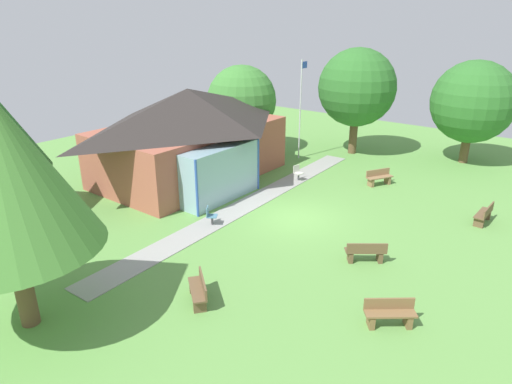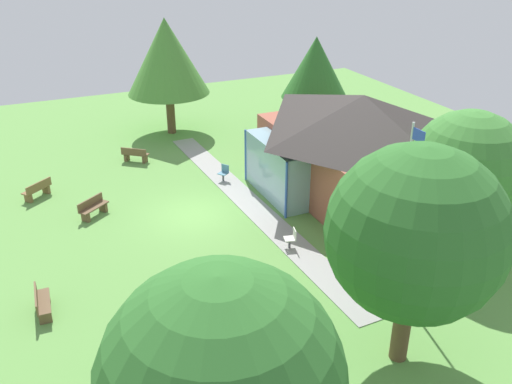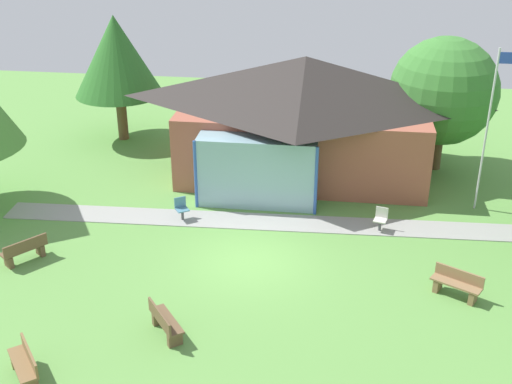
{
  "view_description": "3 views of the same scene",
  "coord_description": "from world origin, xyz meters",
  "px_view_note": "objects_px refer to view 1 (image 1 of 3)",
  "views": [
    {
      "loc": [
        -15.89,
        -9.92,
        8.53
      ],
      "look_at": [
        -0.42,
        2.0,
        0.93
      ],
      "focal_mm": 31.56,
      "sensor_mm": 36.0,
      "label": 1
    },
    {
      "loc": [
        20.99,
        -6.29,
        11.69
      ],
      "look_at": [
        0.92,
        2.66,
        1.04
      ],
      "focal_mm": 38.09,
      "sensor_mm": 36.0,
      "label": 2
    },
    {
      "loc": [
        2.65,
        -18.17,
        11.18
      ],
      "look_at": [
        -0.11,
        2.26,
        1.45
      ],
      "focal_mm": 45.44,
      "sensor_mm": 36.0,
      "label": 3
    }
  ],
  "objects_px": {
    "bench_front_left": "(390,314)",
    "patio_chair_west": "(211,216)",
    "bench_front_center": "(366,252)",
    "patio_chair_lawn_spare": "(298,173)",
    "tree_east_hedge": "(357,88)",
    "tree_behind_pavilion_right": "(242,100)",
    "pavilion": "(190,133)",
    "bench_mid_right": "(379,178)",
    "tree_far_east": "(473,102)",
    "flagpole": "(301,106)",
    "bench_front_right": "(484,215)",
    "bench_mid_left": "(199,290)"
  },
  "relations": [
    {
      "from": "pavilion",
      "to": "bench_mid_right",
      "type": "xyz_separation_m",
      "value": [
        5.31,
        -8.91,
        -2.18
      ]
    },
    {
      "from": "flagpole",
      "to": "tree_far_east",
      "type": "height_order",
      "value": "tree_far_east"
    },
    {
      "from": "bench_front_center",
      "to": "patio_chair_lawn_spare",
      "type": "bearing_deg",
      "value": 101.22
    },
    {
      "from": "flagpole",
      "to": "bench_front_right",
      "type": "relative_size",
      "value": 4.08
    },
    {
      "from": "bench_front_left",
      "to": "bench_mid_right",
      "type": "relative_size",
      "value": 0.95
    },
    {
      "from": "bench_front_center",
      "to": "patio_chair_west",
      "type": "relative_size",
      "value": 1.7
    },
    {
      "from": "bench_mid_right",
      "to": "bench_mid_left",
      "type": "xyz_separation_m",
      "value": [
        -13.74,
        0.15,
        0.0
      ]
    },
    {
      "from": "bench_front_center",
      "to": "tree_far_east",
      "type": "xyz_separation_m",
      "value": [
        15.31,
        0.46,
        3.37
      ]
    },
    {
      "from": "patio_chair_west",
      "to": "tree_far_east",
      "type": "xyz_separation_m",
      "value": [
        16.47,
        -6.28,
        3.36
      ]
    },
    {
      "from": "pavilion",
      "to": "tree_east_hedge",
      "type": "xyz_separation_m",
      "value": [
        10.08,
        -4.96,
        1.74
      ]
    },
    {
      "from": "bench_mid_right",
      "to": "tree_behind_pavilion_right",
      "type": "distance_m",
      "value": 10.45
    },
    {
      "from": "tree_far_east",
      "to": "tree_east_hedge",
      "type": "bearing_deg",
      "value": 109.93
    },
    {
      "from": "bench_mid_right",
      "to": "patio_chair_west",
      "type": "bearing_deg",
      "value": 7.86
    },
    {
      "from": "bench_front_left",
      "to": "patio_chair_west",
      "type": "xyz_separation_m",
      "value": [
        1.84,
        8.89,
        0.01
      ]
    },
    {
      "from": "bench_front_right",
      "to": "bench_front_center",
      "type": "distance_m",
      "value": 6.91
    },
    {
      "from": "bench_mid_left",
      "to": "tree_far_east",
      "type": "distance_m",
      "value": 21.31
    },
    {
      "from": "pavilion",
      "to": "bench_mid_right",
      "type": "bearing_deg",
      "value": -59.22
    },
    {
      "from": "bench_front_right",
      "to": "tree_behind_pavilion_right",
      "type": "distance_m",
      "value": 16.12
    },
    {
      "from": "bench_mid_left",
      "to": "bench_front_center",
      "type": "distance_m",
      "value": 6.39
    },
    {
      "from": "patio_chair_west",
      "to": "flagpole",
      "type": "bearing_deg",
      "value": 158.43
    },
    {
      "from": "pavilion",
      "to": "patio_chair_west",
      "type": "height_order",
      "value": "pavilion"
    },
    {
      "from": "pavilion",
      "to": "tree_far_east",
      "type": "xyz_separation_m",
      "value": [
        12.44,
        -11.45,
        1.19
      ]
    },
    {
      "from": "patio_chair_west",
      "to": "tree_east_hedge",
      "type": "relative_size",
      "value": 0.13
    },
    {
      "from": "bench_mid_right",
      "to": "tree_east_hedge",
      "type": "bearing_deg",
      "value": -110.71
    },
    {
      "from": "bench_front_right",
      "to": "patio_chair_lawn_spare",
      "type": "xyz_separation_m",
      "value": [
        -0.29,
        9.55,
        0.01
      ]
    },
    {
      "from": "pavilion",
      "to": "flagpole",
      "type": "distance_m",
      "value": 7.48
    },
    {
      "from": "bench_front_right",
      "to": "bench_mid_left",
      "type": "xyz_separation_m",
      "value": [
        -11.93,
        5.83,
        0.0
      ]
    },
    {
      "from": "tree_east_hedge",
      "to": "tree_far_east",
      "type": "relative_size",
      "value": 1.09
    },
    {
      "from": "pavilion",
      "to": "patio_chair_lawn_spare",
      "type": "bearing_deg",
      "value": -57.51
    },
    {
      "from": "tree_east_hedge",
      "to": "tree_behind_pavilion_right",
      "type": "bearing_deg",
      "value": 125.5
    },
    {
      "from": "bench_front_right",
      "to": "tree_east_hedge",
      "type": "distance_m",
      "value": 12.31
    },
    {
      "from": "bench_mid_left",
      "to": "patio_chair_west",
      "type": "distance_m",
      "value": 5.68
    },
    {
      "from": "flagpole",
      "to": "patio_chair_west",
      "type": "bearing_deg",
      "value": -167.51
    },
    {
      "from": "patio_chair_west",
      "to": "bench_front_center",
      "type": "bearing_deg",
      "value": 65.75
    },
    {
      "from": "tree_far_east",
      "to": "flagpole",
      "type": "bearing_deg",
      "value": 122.38
    },
    {
      "from": "bench_front_right",
      "to": "patio_chair_lawn_spare",
      "type": "bearing_deg",
      "value": 93.85
    },
    {
      "from": "bench_front_right",
      "to": "bench_mid_right",
      "type": "height_order",
      "value": "same"
    },
    {
      "from": "bench_front_left",
      "to": "bench_mid_right",
      "type": "height_order",
      "value": "same"
    },
    {
      "from": "bench_front_right",
      "to": "patio_chair_west",
      "type": "xyz_separation_m",
      "value": [
        -7.54,
        9.42,
        0.01
      ]
    },
    {
      "from": "bench_mid_right",
      "to": "tree_far_east",
      "type": "bearing_deg",
      "value": -169.92
    },
    {
      "from": "bench_front_right",
      "to": "bench_front_center",
      "type": "height_order",
      "value": "same"
    },
    {
      "from": "tree_east_hedge",
      "to": "tree_behind_pavilion_right",
      "type": "xyz_separation_m",
      "value": [
        -4.3,
        6.03,
        -0.86
      ]
    },
    {
      "from": "tree_east_hedge",
      "to": "bench_front_left",
      "type": "bearing_deg",
      "value": -150.31
    },
    {
      "from": "bench_front_left",
      "to": "tree_far_east",
      "type": "bearing_deg",
      "value": -120.61
    },
    {
      "from": "bench_front_left",
      "to": "bench_front_right",
      "type": "xyz_separation_m",
      "value": [
        9.38,
        -0.53,
        0.0
      ]
    },
    {
      "from": "tree_behind_pavilion_right",
      "to": "bench_front_center",
      "type": "bearing_deg",
      "value": -123.69
    },
    {
      "from": "bench_front_right",
      "to": "bench_mid_right",
      "type": "relative_size",
      "value": 1.0
    },
    {
      "from": "bench_front_right",
      "to": "patio_chair_west",
      "type": "height_order",
      "value": "patio_chair_west"
    },
    {
      "from": "bench_front_left",
      "to": "patio_chair_lawn_spare",
      "type": "bearing_deg",
      "value": -83.92
    },
    {
      "from": "bench_front_center",
      "to": "patio_chair_west",
      "type": "distance_m",
      "value": 6.84
    }
  ]
}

